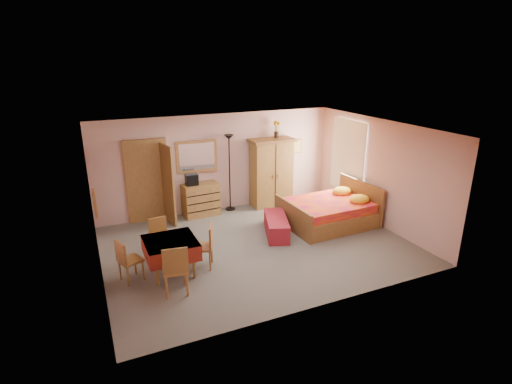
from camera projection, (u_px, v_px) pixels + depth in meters
name	position (u px, v px, depth m)	size (l,w,h in m)	color
floor	(257.00, 245.00, 8.89)	(6.50, 6.50, 0.00)	slate
ceiling	(258.00, 129.00, 8.05)	(6.50, 6.50, 0.00)	brown
wall_back	(219.00, 163.00, 10.63)	(6.50, 0.10, 2.60)	#CB9C93
wall_front	(322.00, 236.00, 6.31)	(6.50, 0.10, 2.60)	#CB9C93
wall_left	(94.00, 213.00, 7.21)	(0.10, 5.00, 2.60)	#CB9C93
wall_right	(379.00, 173.00, 9.72)	(0.10, 5.00, 2.60)	#CB9C93
doorway	(148.00, 182.00, 9.96)	(1.06, 0.12, 2.15)	#9E6B35
window	(348.00, 156.00, 10.70)	(0.08, 1.40, 1.95)	white
picture_left	(95.00, 203.00, 6.58)	(0.04, 0.32, 0.42)	orange
picture_back	(297.00, 146.00, 11.43)	(0.30, 0.04, 0.40)	#D8BF59
chest_of_drawers	(201.00, 200.00, 10.44)	(0.92, 0.46, 0.87)	olive
wall_mirror	(197.00, 156.00, 10.26)	(1.06, 0.06, 0.84)	white
stereo	(192.00, 180.00, 10.16)	(0.31, 0.23, 0.29)	black
floor_lamp	(230.00, 173.00, 10.65)	(0.26, 0.26, 2.07)	black
wardrobe	(271.00, 173.00, 11.01)	(1.21, 0.62, 1.89)	olive
sunflower_vase	(277.00, 129.00, 10.80)	(0.18, 0.18, 0.46)	gold
bed	(328.00, 205.00, 9.88)	(2.13, 1.67, 0.98)	#C41342
bench	(276.00, 226.00, 9.38)	(0.47, 1.28, 0.43)	maroon
dining_table	(171.00, 257.00, 7.65)	(0.96, 0.96, 0.70)	maroon
chair_south	(175.00, 268.00, 6.98)	(0.43, 0.43, 0.96)	#A56B37
chair_north	(161.00, 239.00, 8.26)	(0.38, 0.38, 0.83)	#A46B37
chair_west	(130.00, 260.00, 7.39)	(0.38, 0.38, 0.84)	olive
chair_east	(202.00, 246.00, 7.87)	(0.40, 0.40, 0.88)	#986033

